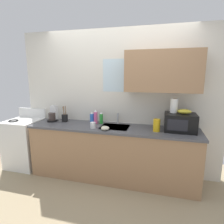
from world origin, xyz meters
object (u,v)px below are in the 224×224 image
Objects in this scene: microwave at (180,122)px; cereal_canister at (157,125)px; banana_bunch at (184,112)px; coffee_maker at (53,115)px; paper_towel_roll at (174,106)px; small_bowl at (105,128)px; utensil_crock at (65,118)px; dish_soap_bottle_pink at (96,117)px; dish_soap_bottle_green at (101,118)px; dish_soap_bottle_blue at (92,118)px; stove_range at (25,143)px; mug_white at (93,125)px.

cereal_canister is at bearing -163.83° from microwave.
coffee_maker is (-2.25, 0.06, -0.20)m from banana_bunch.
paper_towel_roll is 1.11m from small_bowl.
dish_soap_bottle_pink is at bearing 2.80° from utensil_crock.
coffee_maker is 0.91m from dish_soap_bottle_green.
utensil_crock reaches higher than coffee_maker.
dish_soap_bottle_green is 1.02× the size of dish_soap_bottle_blue.
small_bowl is at bearing -15.78° from coffee_maker.
banana_bunch is at bearing 14.38° from cereal_canister.
dish_soap_bottle_pink is at bearing 175.88° from microwave.
microwave reaches higher than stove_range.
paper_towel_roll is 0.76× the size of utensil_crock.
cereal_canister is (1.05, -0.20, -0.02)m from dish_soap_bottle_pink.
small_bowl is (-0.77, -0.15, -0.06)m from cereal_canister.
banana_bunch is at bearing -18.43° from paper_towel_roll.
cereal_canister is at bearing -4.87° from coffee_maker.
stove_range reaches higher than small_bowl.
cereal_canister is (-0.34, -0.10, -0.04)m from microwave.
dish_soap_bottle_green is 0.86× the size of dish_soap_bottle_pink.
banana_bunch is 0.45m from cereal_canister.
coffee_maker is 0.74m from dish_soap_bottle_blue.
dish_soap_bottle_pink is at bearing 169.26° from cereal_canister.
dish_soap_bottle_pink is 0.83× the size of utensil_crock.
paper_towel_roll is 2.12m from coffee_maker.
banana_bunch is 0.18m from paper_towel_roll.
coffee_maker is at bearing 179.77° from paper_towel_roll.
microwave is 1.92× the size of dish_soap_bottle_pink.
dish_soap_bottle_pink is (-0.10, -0.02, 0.02)m from dish_soap_bottle_green.
banana_bunch is at bearing -1.98° from utensil_crock.
utensil_crock is at bearing 8.17° from stove_range.
utensil_crock is (0.23, 0.01, -0.03)m from coffee_maker.
banana_bunch is at bearing -4.03° from dish_soap_bottle_blue.
banana_bunch is at bearing 1.77° from microwave.
dish_soap_bottle_green is 0.97m from cereal_canister.
coffee_maker reaches higher than dish_soap_bottle_pink.
dish_soap_bottle_blue is at bearing 113.43° from mug_white.
mug_white is (0.06, -0.29, -0.07)m from dish_soap_bottle_pink.
small_bowl is (0.35, -0.36, -0.06)m from dish_soap_bottle_blue.
small_bowl is (0.22, -0.06, -0.02)m from mug_white.
paper_towel_roll is at bearing 152.62° from microwave.
utensil_crock is at bearing 157.94° from mug_white.
dish_soap_bottle_pink is 1.06m from cereal_canister.
utensil_crock reaches higher than dish_soap_bottle_green.
dish_soap_bottle_green is 0.68m from utensil_crock.
dish_soap_bottle_pink reaches higher than dish_soap_bottle_green.
coffee_maker reaches higher than cereal_canister.
banana_bunch is 2.11× the size of mug_white.
utensil_crock is 2.22× the size of small_bowl.
coffee_maker reaches higher than microwave.
dish_soap_bottle_pink is 2.52× the size of mug_white.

